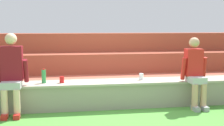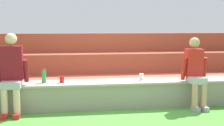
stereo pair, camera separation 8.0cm
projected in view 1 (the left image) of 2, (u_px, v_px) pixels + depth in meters
ground_plane at (113, 110)px, 5.54m from camera, size 80.00×80.00×0.00m
stone_seating_wall at (111, 93)px, 5.78m from camera, size 9.89×0.59×0.48m
brick_bleachers at (101, 68)px, 7.29m from camera, size 11.06×1.85×1.34m
person_center at (12, 72)px, 5.17m from camera, size 0.54×0.52×1.40m
person_right_of_center at (195, 71)px, 5.66m from camera, size 0.49×0.53×1.31m
water_bottle_near_left at (44, 76)px, 5.55m from camera, size 0.08×0.08×0.26m
plastic_cup_middle at (62, 80)px, 5.58m from camera, size 0.08×0.08×0.12m
plastic_cup_left_end at (141, 77)px, 5.90m from camera, size 0.09×0.09×0.12m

